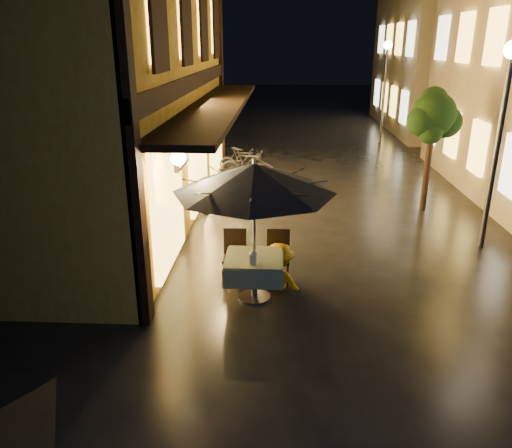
# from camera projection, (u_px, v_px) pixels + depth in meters

# --- Properties ---
(ground) EXTENTS (90.00, 90.00, 0.00)m
(ground) POSITION_uv_depth(u_px,v_px,m) (354.00, 286.00, 9.09)
(ground) COLOR black
(ground) RESTS_ON ground
(west_building) EXTENTS (5.90, 11.40, 7.40)m
(west_building) POSITION_uv_depth(u_px,v_px,m) (99.00, 63.00, 11.83)
(west_building) COLOR #C5871C
(west_building) RESTS_ON ground
(east_building_far) EXTENTS (7.30, 10.30, 7.30)m
(east_building_far) POSITION_uv_depth(u_px,v_px,m) (464.00, 53.00, 24.35)
(east_building_far) COLOR beige
(east_building_far) RESTS_ON ground
(street_tree) EXTENTS (1.43, 1.20, 3.15)m
(street_tree) POSITION_uv_depth(u_px,v_px,m) (434.00, 117.00, 12.37)
(street_tree) COLOR black
(street_tree) RESTS_ON ground
(streetlamp_near) EXTENTS (0.36, 0.36, 4.23)m
(streetlamp_near) POSITION_uv_depth(u_px,v_px,m) (503.00, 110.00, 9.82)
(streetlamp_near) COLOR #59595E
(streetlamp_near) RESTS_ON ground
(streetlamp_far) EXTENTS (0.36, 0.36, 4.23)m
(streetlamp_far) POSITION_uv_depth(u_px,v_px,m) (385.00, 74.00, 21.07)
(streetlamp_far) COLOR #59595E
(streetlamp_far) RESTS_ON ground
(cafe_table) EXTENTS (0.99, 0.99, 0.78)m
(cafe_table) POSITION_uv_depth(u_px,v_px,m) (254.00, 267.00, 8.47)
(cafe_table) COLOR #59595E
(cafe_table) RESTS_ON ground
(patio_umbrella) EXTENTS (2.67, 2.67, 2.46)m
(patio_umbrella) POSITION_uv_depth(u_px,v_px,m) (254.00, 178.00, 7.94)
(patio_umbrella) COLOR #59595E
(patio_umbrella) RESTS_ON ground
(cafe_chair_left) EXTENTS (0.42, 0.42, 0.97)m
(cafe_chair_left) POSITION_uv_depth(u_px,v_px,m) (235.00, 252.00, 9.20)
(cafe_chair_left) COLOR black
(cafe_chair_left) RESTS_ON ground
(cafe_chair_right) EXTENTS (0.42, 0.42, 0.97)m
(cafe_chair_right) POSITION_uv_depth(u_px,v_px,m) (278.00, 253.00, 9.16)
(cafe_chair_right) COLOR black
(cafe_chair_right) RESTS_ON ground
(table_lantern) EXTENTS (0.16, 0.16, 0.25)m
(table_lantern) POSITION_uv_depth(u_px,v_px,m) (253.00, 256.00, 8.09)
(table_lantern) COLOR white
(table_lantern) RESTS_ON cafe_table
(person_orange) EXTENTS (0.85, 0.76, 1.46)m
(person_orange) POSITION_uv_depth(u_px,v_px,m) (237.00, 247.00, 8.94)
(person_orange) COLOR orange
(person_orange) RESTS_ON ground
(person_yellow) EXTENTS (1.15, 0.88, 1.58)m
(person_yellow) POSITION_uv_depth(u_px,v_px,m) (279.00, 245.00, 8.86)
(person_yellow) COLOR #E4A009
(person_yellow) RESTS_ON ground
(bicycle_0) EXTENTS (1.61, 0.69, 0.82)m
(bicycle_0) POSITION_uv_depth(u_px,v_px,m) (226.00, 200.00, 12.64)
(bicycle_0) COLOR black
(bicycle_0) RESTS_ON ground
(bicycle_1) EXTENTS (1.88, 1.20, 1.10)m
(bicycle_1) POSITION_uv_depth(u_px,v_px,m) (232.00, 187.00, 13.28)
(bicycle_1) COLOR black
(bicycle_1) RESTS_ON ground
(bicycle_2) EXTENTS (1.80, 0.85, 0.91)m
(bicycle_2) POSITION_uv_depth(u_px,v_px,m) (226.00, 187.00, 13.61)
(bicycle_2) COLOR black
(bicycle_2) RESTS_ON ground
(bicycle_3) EXTENTS (1.91, 0.97, 1.10)m
(bicycle_3) POSITION_uv_depth(u_px,v_px,m) (248.00, 167.00, 15.42)
(bicycle_3) COLOR #222328
(bicycle_3) RESTS_ON ground
(bicycle_4) EXTENTS (1.73, 0.97, 0.86)m
(bicycle_4) POSITION_uv_depth(u_px,v_px,m) (246.00, 166.00, 16.04)
(bicycle_4) COLOR #222227
(bicycle_4) RESTS_ON ground
(bicycle_5) EXTENTS (1.59, 0.61, 0.93)m
(bicycle_5) POSITION_uv_depth(u_px,v_px,m) (242.00, 161.00, 16.47)
(bicycle_5) COLOR black
(bicycle_5) RESTS_ON ground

